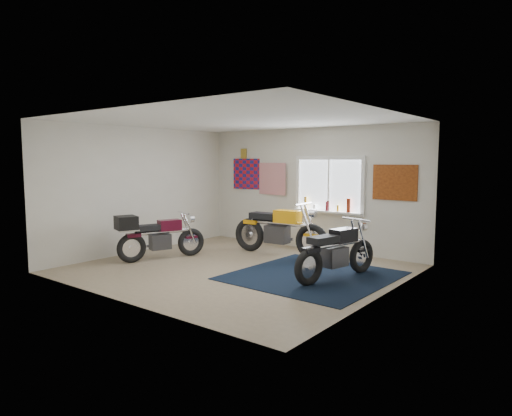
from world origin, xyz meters
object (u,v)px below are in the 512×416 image
Objects in this scene: navy_rug at (313,276)px; black_chrome_bike at (336,253)px; maroon_tourer at (155,236)px; yellow_triumph at (279,231)px.

black_chrome_bike reaches higher than navy_rug.
navy_rug is 3.29m from maroon_tourer.
navy_rug is 1.16× the size of yellow_triumph.
navy_rug is 1.45× the size of maroon_tourer.
navy_rug is 0.59m from black_chrome_bike.
yellow_triumph is at bearing 74.50° from black_chrome_bike.
navy_rug is 1.91m from yellow_triumph.
black_chrome_bike is 1.06× the size of maroon_tourer.
black_chrome_bike reaches higher than maroon_tourer.
maroon_tourer is at bearing 117.36° from black_chrome_bike.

